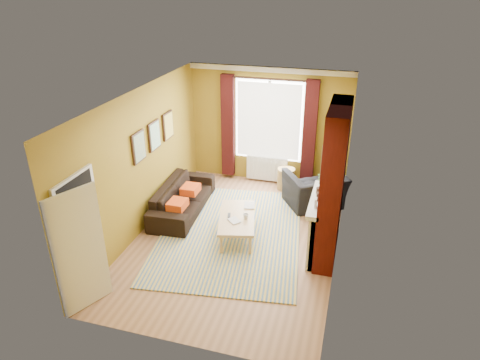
{
  "coord_description": "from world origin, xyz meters",
  "views": [
    {
      "loc": [
        1.99,
        -6.74,
        4.65
      ],
      "look_at": [
        0.0,
        0.25,
        1.15
      ],
      "focal_mm": 32.0,
      "sensor_mm": 36.0,
      "label": 1
    }
  ],
  "objects_px": {
    "sofa": "(183,198)",
    "armchair": "(315,190)",
    "coffee_table": "(237,219)",
    "wicker_stool": "(286,179)",
    "floor_lamp": "(334,140)"
  },
  "relations": [
    {
      "from": "sofa",
      "to": "coffee_table",
      "type": "xyz_separation_m",
      "value": [
        1.4,
        -0.64,
        0.08
      ]
    },
    {
      "from": "sofa",
      "to": "armchair",
      "type": "height_order",
      "value": "armchair"
    },
    {
      "from": "floor_lamp",
      "to": "sofa",
      "type": "bearing_deg",
      "value": -150.59
    },
    {
      "from": "armchair",
      "to": "floor_lamp",
      "type": "relative_size",
      "value": 0.7
    },
    {
      "from": "coffee_table",
      "to": "sofa",
      "type": "bearing_deg",
      "value": 141.52
    },
    {
      "from": "coffee_table",
      "to": "floor_lamp",
      "type": "height_order",
      "value": "floor_lamp"
    },
    {
      "from": "armchair",
      "to": "coffee_table",
      "type": "relative_size",
      "value": 0.82
    },
    {
      "from": "coffee_table",
      "to": "wicker_stool",
      "type": "bearing_deg",
      "value": 62.9
    },
    {
      "from": "coffee_table",
      "to": "wicker_stool",
      "type": "xyz_separation_m",
      "value": [
        0.54,
        2.31,
        -0.14
      ]
    },
    {
      "from": "sofa",
      "to": "armchair",
      "type": "bearing_deg",
      "value": -72.65
    },
    {
      "from": "floor_lamp",
      "to": "armchair",
      "type": "bearing_deg",
      "value": -112.77
    },
    {
      "from": "wicker_stool",
      "to": "floor_lamp",
      "type": "relative_size",
      "value": 0.3
    },
    {
      "from": "coffee_table",
      "to": "floor_lamp",
      "type": "distance_m",
      "value": 2.95
    },
    {
      "from": "floor_lamp",
      "to": "coffee_table",
      "type": "bearing_deg",
      "value": -124.07
    },
    {
      "from": "floor_lamp",
      "to": "wicker_stool",
      "type": "bearing_deg",
      "value": 180.0
    }
  ]
}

